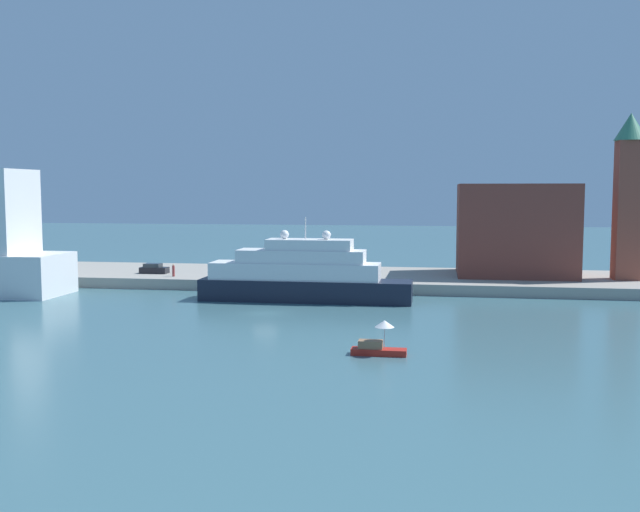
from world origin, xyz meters
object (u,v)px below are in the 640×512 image
(large_yacht, at_px, (302,276))
(parked_car, at_px, (154,269))
(harbor_building, at_px, (515,230))
(small_motorboat, at_px, (378,343))
(bell_tower, at_px, (629,190))
(mooring_bollard, at_px, (301,278))
(person_figure, at_px, (173,271))

(large_yacht, bearing_deg, parked_car, 151.88)
(harbor_building, distance_m, parked_car, 51.85)
(harbor_building, bearing_deg, small_motorboat, -108.23)
(large_yacht, distance_m, bell_tower, 45.37)
(large_yacht, relative_size, bell_tower, 1.16)
(large_yacht, relative_size, mooring_bollard, 36.16)
(harbor_building, xyz_separation_m, bell_tower, (14.16, -3.00, 5.57))
(parked_car, bearing_deg, small_motorboat, -48.51)
(large_yacht, relative_size, harbor_building, 1.61)
(harbor_building, distance_m, person_figure, 48.24)
(harbor_building, xyz_separation_m, mooring_bollard, (-28.61, -10.97, -6.06))
(small_motorboat, xyz_separation_m, parked_car, (-35.75, 40.42, 1.12))
(bell_tower, relative_size, parked_car, 5.60)
(harbor_building, bearing_deg, parked_car, -172.98)
(person_figure, bearing_deg, parked_car, 142.44)
(small_motorboat, relative_size, mooring_bollard, 6.34)
(person_figure, distance_m, mooring_bollard, 18.41)
(small_motorboat, bearing_deg, large_yacht, 112.73)
(harbor_building, bearing_deg, bell_tower, -11.98)
(small_motorboat, distance_m, bell_tower, 54.22)
(bell_tower, height_order, person_figure, bell_tower)
(harbor_building, height_order, mooring_bollard, harbor_building)
(small_motorboat, relative_size, person_figure, 2.59)
(large_yacht, xyz_separation_m, mooring_bollard, (-1.72, 8.28, -1.21))
(large_yacht, xyz_separation_m, harbor_building, (26.90, 19.25, 4.85))
(mooring_bollard, bearing_deg, large_yacht, -78.28)
(bell_tower, xyz_separation_m, mooring_bollard, (-42.78, -7.97, -11.63))
(parked_car, relative_size, mooring_bollard, 5.56)
(parked_car, height_order, person_figure, person_figure)
(small_motorboat, xyz_separation_m, mooring_bollard, (-13.23, 35.74, 0.86))
(person_figure, xyz_separation_m, mooring_bollard, (18.35, -1.46, -0.45))
(small_motorboat, relative_size, harbor_building, 0.28)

